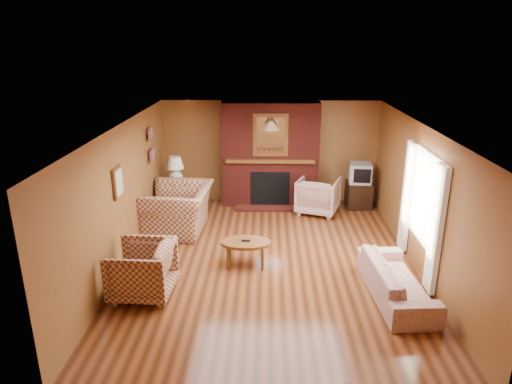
{
  "coord_description": "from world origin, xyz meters",
  "views": [
    {
      "loc": [
        -0.07,
        -7.22,
        3.75
      ],
      "look_at": [
        -0.27,
        0.6,
        1.1
      ],
      "focal_mm": 32.0,
      "sensor_mm": 36.0,
      "label": 1
    }
  ],
  "objects_px": {
    "side_table": "(177,197)",
    "table_lamp": "(175,169)",
    "floral_sofa": "(396,280)",
    "crt_tv": "(360,173)",
    "fireplace": "(270,155)",
    "plaid_armchair": "(142,270)",
    "coffee_table": "(246,244)",
    "tv_stand": "(358,195)",
    "floral_armchair": "(318,196)",
    "plaid_loveseat": "(179,209)"
  },
  "relations": [
    {
      "from": "fireplace",
      "to": "plaid_loveseat",
      "type": "bearing_deg",
      "value": -138.57
    },
    {
      "from": "plaid_loveseat",
      "to": "plaid_armchair",
      "type": "relative_size",
      "value": 1.54
    },
    {
      "from": "floral_armchair",
      "to": "table_lamp",
      "type": "distance_m",
      "value": 3.23
    },
    {
      "from": "plaid_armchair",
      "to": "side_table",
      "type": "relative_size",
      "value": 1.41
    },
    {
      "from": "plaid_armchair",
      "to": "floral_armchair",
      "type": "height_order",
      "value": "plaid_armchair"
    },
    {
      "from": "plaid_armchair",
      "to": "tv_stand",
      "type": "height_order",
      "value": "plaid_armchair"
    },
    {
      "from": "tv_stand",
      "to": "crt_tv",
      "type": "xyz_separation_m",
      "value": [
        0.0,
        -0.01,
        0.53
      ]
    },
    {
      "from": "coffee_table",
      "to": "side_table",
      "type": "xyz_separation_m",
      "value": [
        -1.67,
        2.57,
        -0.07
      ]
    },
    {
      "from": "plaid_armchair",
      "to": "floral_armchair",
      "type": "xyz_separation_m",
      "value": [
        3.03,
        3.56,
        -0.02
      ]
    },
    {
      "from": "side_table",
      "to": "table_lamp",
      "type": "bearing_deg",
      "value": 0.0
    },
    {
      "from": "tv_stand",
      "to": "plaid_loveseat",
      "type": "bearing_deg",
      "value": -162.7
    },
    {
      "from": "plaid_loveseat",
      "to": "coffee_table",
      "type": "height_order",
      "value": "plaid_loveseat"
    },
    {
      "from": "fireplace",
      "to": "floral_armchair",
      "type": "height_order",
      "value": "fireplace"
    },
    {
      "from": "coffee_table",
      "to": "fireplace",
      "type": "bearing_deg",
      "value": 82.19
    },
    {
      "from": "plaid_loveseat",
      "to": "floral_sofa",
      "type": "bearing_deg",
      "value": 60.41
    },
    {
      "from": "floral_armchair",
      "to": "crt_tv",
      "type": "distance_m",
      "value": 1.12
    },
    {
      "from": "table_lamp",
      "to": "crt_tv",
      "type": "bearing_deg",
      "value": 4.74
    },
    {
      "from": "tv_stand",
      "to": "coffee_table",
      "type": "bearing_deg",
      "value": -133.32
    },
    {
      "from": "fireplace",
      "to": "plaid_armchair",
      "type": "xyz_separation_m",
      "value": [
        -1.95,
        -4.11,
        -0.76
      ]
    },
    {
      "from": "tv_stand",
      "to": "crt_tv",
      "type": "bearing_deg",
      "value": -93.07
    },
    {
      "from": "floral_sofa",
      "to": "side_table",
      "type": "xyz_separation_m",
      "value": [
        -4.0,
        3.52,
        0.05
      ]
    },
    {
      "from": "tv_stand",
      "to": "crt_tv",
      "type": "relative_size",
      "value": 1.14
    },
    {
      "from": "plaid_armchair",
      "to": "coffee_table",
      "type": "distance_m",
      "value": 1.82
    },
    {
      "from": "fireplace",
      "to": "floral_armchair",
      "type": "relative_size",
      "value": 2.71
    },
    {
      "from": "coffee_table",
      "to": "tv_stand",
      "type": "distance_m",
      "value": 3.83
    },
    {
      "from": "floral_sofa",
      "to": "coffee_table",
      "type": "distance_m",
      "value": 2.51
    },
    {
      "from": "plaid_loveseat",
      "to": "coffee_table",
      "type": "relative_size",
      "value": 1.64
    },
    {
      "from": "plaid_loveseat",
      "to": "coffee_table",
      "type": "distance_m",
      "value": 2.05
    },
    {
      "from": "plaid_armchair",
      "to": "floral_sofa",
      "type": "relative_size",
      "value": 0.49
    },
    {
      "from": "plaid_loveseat",
      "to": "plaid_armchair",
      "type": "distance_m",
      "value": 2.48
    },
    {
      "from": "table_lamp",
      "to": "tv_stand",
      "type": "height_order",
      "value": "table_lamp"
    },
    {
      "from": "floral_armchair",
      "to": "plaid_loveseat",
      "type": "bearing_deg",
      "value": 39.93
    },
    {
      "from": "tv_stand",
      "to": "floral_armchair",
      "type": "bearing_deg",
      "value": -162.42
    },
    {
      "from": "plaid_armchair",
      "to": "floral_sofa",
      "type": "height_order",
      "value": "plaid_armchair"
    },
    {
      "from": "fireplace",
      "to": "tv_stand",
      "type": "xyz_separation_m",
      "value": [
        2.05,
        -0.18,
        -0.88
      ]
    },
    {
      "from": "floral_sofa",
      "to": "coffee_table",
      "type": "relative_size",
      "value": 2.15
    },
    {
      "from": "plaid_armchair",
      "to": "coffee_table",
      "type": "height_order",
      "value": "plaid_armchair"
    },
    {
      "from": "floral_sofa",
      "to": "crt_tv",
      "type": "xyz_separation_m",
      "value": [
        0.15,
        3.86,
        0.56
      ]
    },
    {
      "from": "plaid_loveseat",
      "to": "floral_sofa",
      "type": "xyz_separation_m",
      "value": [
        3.75,
        -2.42,
        -0.19
      ]
    },
    {
      "from": "fireplace",
      "to": "plaid_armchair",
      "type": "height_order",
      "value": "fireplace"
    },
    {
      "from": "floral_sofa",
      "to": "side_table",
      "type": "height_order",
      "value": "side_table"
    },
    {
      "from": "side_table",
      "to": "tv_stand",
      "type": "xyz_separation_m",
      "value": [
        4.15,
        0.35,
        -0.02
      ]
    },
    {
      "from": "plaid_loveseat",
      "to": "tv_stand",
      "type": "relative_size",
      "value": 2.35
    },
    {
      "from": "plaid_loveseat",
      "to": "crt_tv",
      "type": "bearing_deg",
      "value": 113.55
    },
    {
      "from": "floral_sofa",
      "to": "crt_tv",
      "type": "distance_m",
      "value": 3.91
    },
    {
      "from": "fireplace",
      "to": "tv_stand",
      "type": "bearing_deg",
      "value": -5.15
    },
    {
      "from": "fireplace",
      "to": "coffee_table",
      "type": "relative_size",
      "value": 2.76
    },
    {
      "from": "floral_armchair",
      "to": "side_table",
      "type": "distance_m",
      "value": 3.18
    },
    {
      "from": "floral_armchair",
      "to": "table_lamp",
      "type": "height_order",
      "value": "table_lamp"
    },
    {
      "from": "side_table",
      "to": "tv_stand",
      "type": "distance_m",
      "value": 4.16
    }
  ]
}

